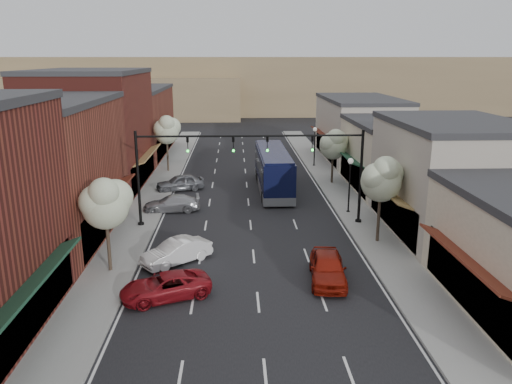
{
  "coord_description": "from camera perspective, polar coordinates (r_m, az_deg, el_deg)",
  "views": [
    {
      "loc": [
        -1.07,
        -26.78,
        11.93
      ],
      "look_at": [
        0.45,
        9.14,
        2.2
      ],
      "focal_mm": 35.0,
      "sensor_mm": 36.0,
      "label": 1
    }
  ],
  "objects": [
    {
      "name": "signal_mast_right",
      "position": [
        36.17,
        8.31,
        3.32
      ],
      "size": [
        8.22,
        0.46,
        7.0
      ],
      "color": "black",
      "rests_on": "ground"
    },
    {
      "name": "coach_bus",
      "position": [
        46.0,
        1.98,
        2.59
      ],
      "size": [
        2.86,
        12.25,
        3.73
      ],
      "rotation": [
        0.0,
        0.0,
        0.01
      ],
      "color": "black",
      "rests_on": "ground"
    },
    {
      "name": "bldg_right_far",
      "position": [
        61.18,
        11.68,
        7.06
      ],
      "size": [
        9.14,
        16.1,
        7.4
      ],
      "color": "#A39A8C",
      "rests_on": "ground"
    },
    {
      "name": "bldg_right_midnear",
      "position": [
        36.85,
        21.32,
        1.51
      ],
      "size": [
        9.14,
        12.1,
        7.9
      ],
      "color": "#A39A8C",
      "rests_on": "ground"
    },
    {
      "name": "signal_mast_left",
      "position": [
        35.83,
        -9.68,
        3.15
      ],
      "size": [
        8.22,
        0.46,
        7.0
      ],
      "color": "black",
      "rests_on": "ground"
    },
    {
      "name": "sidewalk_right",
      "position": [
        47.76,
        9.1,
        0.57
      ],
      "size": [
        2.8,
        73.0,
        0.15
      ],
      "primitive_type": "cube",
      "color": "gray",
      "rests_on": "ground"
    },
    {
      "name": "hill_near",
      "position": [
        107.77,
        -15.5,
        10.38
      ],
      "size": [
        50.0,
        20.0,
        8.0
      ],
      "primitive_type": "cube",
      "color": "#7A6647",
      "rests_on": "ground"
    },
    {
      "name": "hill_far",
      "position": [
        116.94,
        -1.94,
        12.23
      ],
      "size": [
        120.0,
        30.0,
        12.0
      ],
      "primitive_type": "cube",
      "color": "#7A6647",
      "rests_on": "ground"
    },
    {
      "name": "parked_car_b",
      "position": [
        30.34,
        -9.06,
        -6.76
      ],
      "size": [
        4.3,
        3.9,
        1.42
      ],
      "primitive_type": "imported",
      "rotation": [
        0.0,
        0.0,
        -0.89
      ],
      "color": "white",
      "rests_on": "ground"
    },
    {
      "name": "bldg_right_midfar",
      "position": [
        47.96,
        15.6,
        4.05
      ],
      "size": [
        9.14,
        12.1,
        6.4
      ],
      "color": "beige",
      "rests_on": "ground"
    },
    {
      "name": "red_hatchback",
      "position": [
        27.9,
        8.19,
        -8.53
      ],
      "size": [
        2.39,
        4.89,
        1.61
      ],
      "primitive_type": "imported",
      "rotation": [
        0.0,
        0.0,
        -0.11
      ],
      "color": "maroon",
      "rests_on": "ground"
    },
    {
      "name": "tree_right_near",
      "position": [
        33.0,
        14.23,
        1.57
      ],
      "size": [
        2.85,
        2.65,
        5.95
      ],
      "color": "#47382B",
      "rests_on": "ground"
    },
    {
      "name": "parked_car_d",
      "position": [
        46.58,
        -8.67,
        1.07
      ],
      "size": [
        4.7,
        3.01,
        1.49
      ],
      "primitive_type": "imported",
      "rotation": [
        0.0,
        0.0,
        -1.26
      ],
      "color": "slate",
      "rests_on": "ground"
    },
    {
      "name": "lamp_post_near",
      "position": [
        39.35,
        10.68,
        1.77
      ],
      "size": [
        0.44,
        0.44,
        4.44
      ],
      "color": "black",
      "rests_on": "ground"
    },
    {
      "name": "sidewalk_left",
      "position": [
        47.38,
        -11.24,
        0.35
      ],
      "size": [
        2.8,
        73.0,
        0.15
      ],
      "primitive_type": "cube",
      "color": "gray",
      "rests_on": "ground"
    },
    {
      "name": "lamp_post_far",
      "position": [
        56.21,
        6.73,
        5.9
      ],
      "size": [
        0.44,
        0.44,
        4.44
      ],
      "color": "black",
      "rests_on": "ground"
    },
    {
      "name": "tree_left_far",
      "position": [
        53.72,
        -10.16,
        7.07
      ],
      "size": [
        2.85,
        2.65,
        6.13
      ],
      "color": "#47382B",
      "rests_on": "ground"
    },
    {
      "name": "curb_left",
      "position": [
        47.18,
        -9.56,
        0.37
      ],
      "size": [
        0.25,
        73.0,
        0.17
      ],
      "primitive_type": "cube",
      "color": "gray",
      "rests_on": "ground"
    },
    {
      "name": "bldg_left_midfar",
      "position": [
        49.04,
        -18.1,
        6.75
      ],
      "size": [
        10.14,
        14.1,
        10.9
      ],
      "color": "maroon",
      "rests_on": "ground"
    },
    {
      "name": "parked_car_a",
      "position": [
        26.3,
        -10.32,
        -10.56
      ],
      "size": [
        5.05,
        3.62,
        1.28
      ],
      "primitive_type": "imported",
      "rotation": [
        0.0,
        0.0,
        -1.21
      ],
      "color": "maroon",
      "rests_on": "ground"
    },
    {
      "name": "curb_right",
      "position": [
        47.5,
        7.44,
        0.56
      ],
      "size": [
        0.25,
        73.0,
        0.17
      ],
      "primitive_type": "cube",
      "color": "gray",
      "rests_on": "ground"
    },
    {
      "name": "ground",
      "position": [
        29.34,
        -0.12,
        -8.85
      ],
      "size": [
        160.0,
        160.0,
        0.0
      ],
      "primitive_type": "plane",
      "color": "black",
      "rests_on": "ground"
    },
    {
      "name": "parked_car_c",
      "position": [
        40.38,
        -9.62,
        -1.3
      ],
      "size": [
        4.62,
        2.21,
        1.3
      ],
      "primitive_type": "imported",
      "rotation": [
        0.0,
        0.0,
        -1.48
      ],
      "color": "#9B9CA1",
      "rests_on": "ground"
    },
    {
      "name": "tree_right_far",
      "position": [
        48.32,
        8.89,
        5.5
      ],
      "size": [
        2.85,
        2.65,
        5.43
      ],
      "color": "#47382B",
      "rests_on": "ground"
    },
    {
      "name": "bldg_left_far",
      "position": [
        64.62,
        -14.28,
        7.77
      ],
      "size": [
        10.14,
        18.1,
        8.4
      ],
      "color": "brown",
      "rests_on": "ground"
    },
    {
      "name": "bldg_left_midnear",
      "position": [
        36.07,
        -23.78,
        2.21
      ],
      "size": [
        10.14,
        14.1,
        9.4
      ],
      "color": "brown",
      "rests_on": "ground"
    },
    {
      "name": "tree_left_near",
      "position": [
        28.73,
        -16.81,
        -1.09
      ],
      "size": [
        2.85,
        2.65,
        5.69
      ],
      "color": "#47382B",
      "rests_on": "ground"
    }
  ]
}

